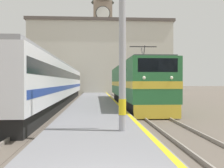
{
  "coord_description": "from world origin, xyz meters",
  "views": [
    {
      "loc": [
        -0.03,
        -4.07,
        2.22
      ],
      "look_at": [
        1.39,
        18.05,
        2.03
      ],
      "focal_mm": 42.0,
      "sensor_mm": 36.0,
      "label": 1
    }
  ],
  "objects": [
    {
      "name": "passenger_train",
      "position": [
        -3.95,
        21.79,
        2.1
      ],
      "size": [
        2.92,
        33.21,
        3.89
      ],
      "color": "black",
      "rests_on": "ground"
    },
    {
      "name": "rail_track_near",
      "position": [
        3.55,
        25.0,
        0.03
      ],
      "size": [
        2.83,
        140.0,
        0.16
      ],
      "color": "#60564C",
      "rests_on": "ground"
    },
    {
      "name": "catenary_mast",
      "position": [
        1.09,
        5.74,
        4.3
      ],
      "size": [
        2.85,
        0.28,
        7.87
      ],
      "color": "#9E9EA3",
      "rests_on": "platform"
    },
    {
      "name": "station_building",
      "position": [
        0.94,
        45.05,
        6.62
      ],
      "size": [
        25.7,
        9.59,
        13.19
      ],
      "color": "beige",
      "rests_on": "ground"
    },
    {
      "name": "rail_track_far",
      "position": [
        -3.95,
        25.0,
        0.03
      ],
      "size": [
        2.84,
        140.0,
        0.16
      ],
      "color": "#60564C",
      "rests_on": "ground"
    },
    {
      "name": "locomotive_train",
      "position": [
        3.55,
        19.9,
        1.99
      ],
      "size": [
        2.92,
        18.58,
        4.88
      ],
      "color": "black",
      "rests_on": "ground"
    },
    {
      "name": "ground_plane",
      "position": [
        0.0,
        30.0,
        0.0
      ],
      "size": [
        200.0,
        200.0,
        0.0
      ],
      "primitive_type": "plane",
      "color": "#60564C"
    },
    {
      "name": "clock_tower",
      "position": [
        1.73,
        58.74,
        13.42
      ],
      "size": [
        5.46,
        5.46,
        25.09
      ],
      "color": "gray",
      "rests_on": "ground"
    },
    {
      "name": "platform",
      "position": [
        0.0,
        25.0,
        0.19
      ],
      "size": [
        3.99,
        140.0,
        0.38
      ],
      "color": "slate",
      "rests_on": "ground"
    }
  ]
}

